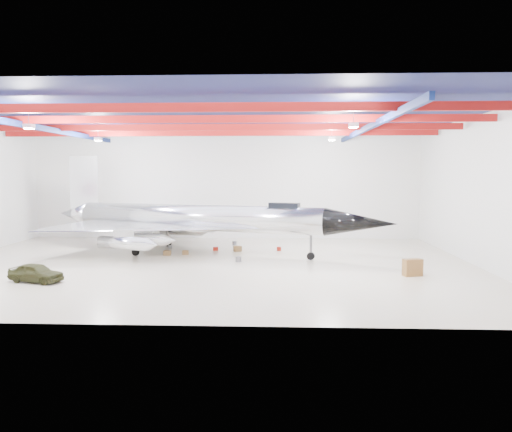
{
  "coord_description": "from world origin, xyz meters",
  "views": [
    {
      "loc": [
        5.42,
        -36.64,
        6.84
      ],
      "look_at": [
        3.77,
        2.0,
        3.45
      ],
      "focal_mm": 35.0,
      "sensor_mm": 36.0,
      "label": 1
    }
  ],
  "objects": [
    {
      "name": "parts_bin",
      "position": [
        1.98,
        6.18,
        0.23
      ],
      "size": [
        0.79,
        0.7,
        0.46
      ],
      "primitive_type": "cube",
      "rotation": [
        0.0,
        0.0,
        0.3
      ],
      "color": "olive",
      "rests_on": "floor"
    },
    {
      "name": "ceiling",
      "position": [
        0.0,
        0.0,
        11.0
      ],
      "size": [
        40.0,
        40.0,
        0.0
      ],
      "primitive_type": "plane",
      "rotation": [
        3.14,
        0.0,
        0.0
      ],
      "color": "#0A0F38",
      "rests_on": "wall_back"
    },
    {
      "name": "wall_back",
      "position": [
        0.0,
        15.0,
        5.5
      ],
      "size": [
        40.0,
        0.0,
        40.0
      ],
      "primitive_type": "plane",
      "rotation": [
        1.57,
        0.0,
        0.0
      ],
      "color": "silver",
      "rests_on": "floor"
    },
    {
      "name": "spares_box",
      "position": [
        1.38,
        9.97,
        0.18
      ],
      "size": [
        0.51,
        0.51,
        0.37
      ],
      "primitive_type": "cylinder",
      "rotation": [
        0.0,
        0.0,
        -0.32
      ],
      "color": "#59595B",
      "rests_on": "floor"
    },
    {
      "name": "wall_right",
      "position": [
        20.0,
        0.0,
        5.5
      ],
      "size": [
        0.0,
        30.0,
        30.0
      ],
      "primitive_type": "plane",
      "rotation": [
        1.57,
        0.0,
        -1.57
      ],
      "color": "silver",
      "rests_on": "floor"
    },
    {
      "name": "floor",
      "position": [
        0.0,
        0.0,
        0.0
      ],
      "size": [
        40.0,
        40.0,
        0.0
      ],
      "primitive_type": "plane",
      "color": "beige",
      "rests_on": "ground"
    },
    {
      "name": "jet_aircraft",
      "position": [
        -1.36,
        4.94,
        2.73
      ],
      "size": [
        29.76,
        21.65,
        8.31
      ],
      "rotation": [
        0.0,
        0.0,
        -0.29
      ],
      "color": "silver",
      "rests_on": "floor"
    },
    {
      "name": "ceiling_structure",
      "position": [
        0.0,
        0.0,
        10.32
      ],
      "size": [
        39.5,
        29.5,
        1.08
      ],
      "color": "maroon",
      "rests_on": "ceiling"
    },
    {
      "name": "oil_barrel",
      "position": [
        -3.67,
        3.78,
        0.2
      ],
      "size": [
        0.59,
        0.49,
        0.39
      ],
      "primitive_type": "cube",
      "rotation": [
        0.0,
        0.0,
        -0.08
      ],
      "color": "olive",
      "rests_on": "floor"
    },
    {
      "name": "engine_drum",
      "position": [
        2.45,
        1.05,
        0.2
      ],
      "size": [
        0.46,
        0.46,
        0.4
      ],
      "primitive_type": "cylinder",
      "rotation": [
        0.0,
        0.0,
        0.03
      ],
      "color": "#59595B",
      "rests_on": "floor"
    },
    {
      "name": "jeep",
      "position": [
        -9.63,
        -6.58,
        0.6
      ],
      "size": [
        3.75,
        2.28,
        1.19
      ],
      "primitive_type": "imported",
      "rotation": [
        0.0,
        0.0,
        1.3
      ],
      "color": "#303219",
      "rests_on": "floor"
    },
    {
      "name": "crate_ply",
      "position": [
        -2.23,
        4.22,
        0.18
      ],
      "size": [
        0.54,
        0.45,
        0.36
      ],
      "primitive_type": "cube",
      "rotation": [
        0.0,
        0.0,
        0.08
      ],
      "color": "olive",
      "rests_on": "floor"
    },
    {
      "name": "tool_chest",
      "position": [
        5.58,
        6.58,
        0.17
      ],
      "size": [
        0.42,
        0.42,
        0.35
      ],
      "primitive_type": "cylinder",
      "rotation": [
        0.0,
        0.0,
        0.08
      ],
      "color": "maroon",
      "rests_on": "floor"
    },
    {
      "name": "toolbox_red",
      "position": [
        0.02,
        6.52,
        0.15
      ],
      "size": [
        0.46,
        0.37,
        0.31
      ],
      "primitive_type": "cube",
      "rotation": [
        0.0,
        0.0,
        0.05
      ],
      "color": "maroon",
      "rests_on": "floor"
    },
    {
      "name": "desk",
      "position": [
        14.38,
        -3.7,
        0.56
      ],
      "size": [
        1.35,
        0.93,
        1.13
      ],
      "primitive_type": "cube",
      "rotation": [
        0.0,
        0.0,
        0.28
      ],
      "color": "brown",
      "rests_on": "floor"
    },
    {
      "name": "crate_small",
      "position": [
        -4.28,
        7.71,
        0.13
      ],
      "size": [
        0.41,
        0.36,
        0.25
      ],
      "primitive_type": "cube",
      "rotation": [
        0.0,
        0.0,
        0.21
      ],
      "color": "#59595B",
      "rests_on": "floor"
    }
  ]
}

